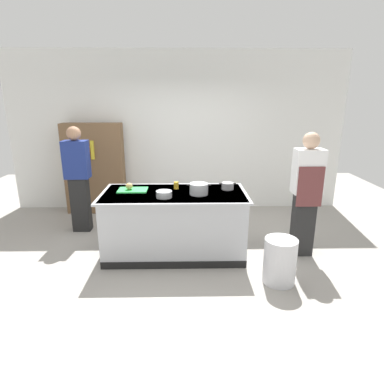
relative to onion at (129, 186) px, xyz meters
The scene contains 13 objects.
ground_plane 1.15m from the onion, ahead, with size 10.00×10.00×0.00m, color #9E9991.
back_wall 2.16m from the onion, 72.76° to the left, with size 6.40×0.12×3.00m, color white.
counter_island 0.80m from the onion, ahead, with size 1.98×0.98×0.90m.
cutting_board 0.07m from the onion, ahead, with size 0.40×0.28×0.02m, color green.
onion is the anchor object (origin of this frame).
stock_pot 0.97m from the onion, 10.39° to the right, with size 0.31×0.25×0.15m.
sauce_pan 1.37m from the onion, ahead, with size 0.24×0.17×0.10m.
mixing_bowl 0.59m from the onion, 31.80° to the right, with size 0.21×0.21×0.09m, color #B7BABF.
juice_cup 0.65m from the onion, ahead, with size 0.07×0.07×0.10m, color yellow.
trash_bin 2.20m from the onion, 24.97° to the right, with size 0.38×0.38×0.56m, color silver.
person_chef 2.42m from the onion, ahead, with size 0.38×0.25×1.72m.
person_guest 1.23m from the onion, 140.95° to the left, with size 0.38×0.24×1.72m.
bookshelf 1.95m from the onion, 119.00° to the left, with size 1.10×0.31×1.70m.
Camera 1 is at (0.16, -4.20, 2.14)m, focal length 30.12 mm.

